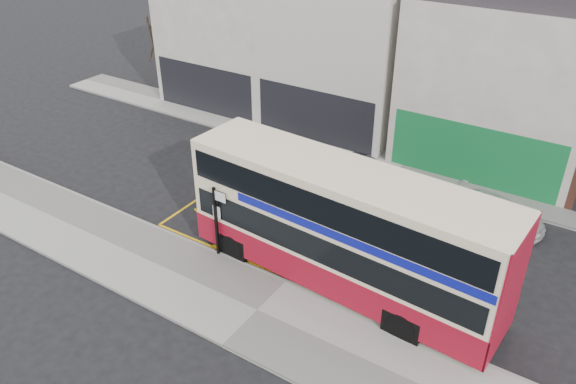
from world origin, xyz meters
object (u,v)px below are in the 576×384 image
Objects in this scene: car_white at (497,212)px; bus_stop_post at (217,215)px; car_silver at (272,145)px; street_tree_right at (561,140)px; double_decker_bus at (344,228)px; car_grey at (364,172)px; street_tree_left at (163,28)px.

bus_stop_post is at bearing 143.02° from car_white.
street_tree_right reaches higher than car_silver.
car_silver is at bearing 141.85° from double_decker_bus.
car_white is (12.09, -0.01, -0.10)m from car_silver.
bus_stop_post reaches higher than car_silver.
car_grey is 17.69m from street_tree_left.
bus_stop_post reaches higher than car_white.
double_decker_bus is at bearing 14.51° from bus_stop_post.
street_tree_left is at bearing 89.45° from car_grey.
car_white is 24.03m from street_tree_left.
car_silver is at bearing 103.38° from car_grey.
double_decker_bus is at bearing -30.44° from street_tree_left.
car_grey is (-2.70, 7.50, -1.94)m from double_decker_bus.
street_tree_right is at bearing -13.29° from car_white.
car_white is at bearing -74.03° from car_silver.
double_decker_bus reaches higher than bus_stop_post.
street_tree_left is (-11.26, 4.01, 3.91)m from car_silver.
double_decker_bus reaches higher than street_tree_right.
car_silver is 0.98× the size of car_white.
bus_stop_post is 0.46× the size of street_tree_left.
car_grey is 0.91× the size of car_white.
car_silver is at bearing -19.60° from street_tree_left.
bus_stop_post is 12.42m from car_white.
street_tree_right is (8.04, 3.53, 2.45)m from car_grey.
double_decker_bus is at bearing -116.11° from car_silver.
car_white is (3.87, 7.42, -1.96)m from double_decker_bus.
double_decker_bus is 5.14m from bus_stop_post.
car_silver is at bearing -165.15° from street_tree_right.
double_decker_bus is at bearing -147.51° from car_grey.
car_grey is at bearing -156.31° from street_tree_right.
bus_stop_post is (-4.96, -1.19, -0.56)m from double_decker_bus.
car_white is at bearing -112.05° from street_tree_right.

